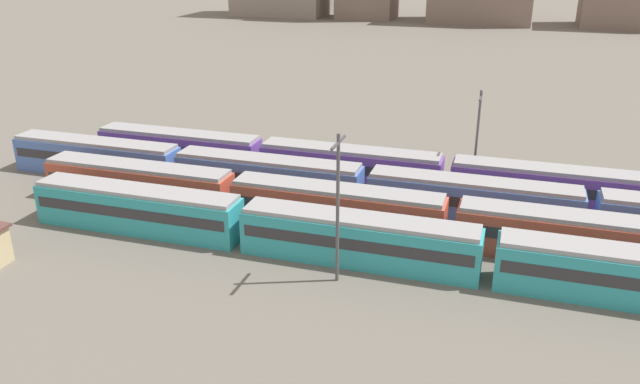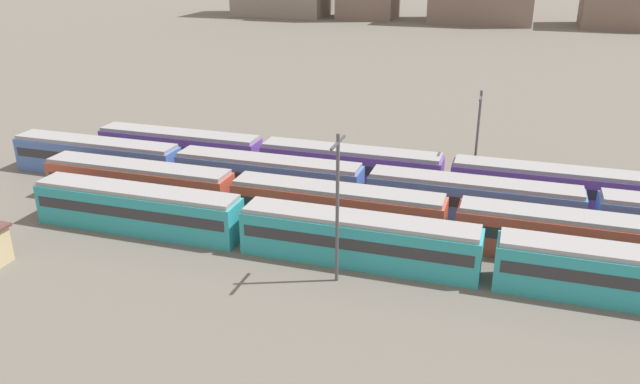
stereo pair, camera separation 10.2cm
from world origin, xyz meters
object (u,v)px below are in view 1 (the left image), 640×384
(train_track_0, at_px, (489,257))
(catenary_pole_0, at_px, (338,203))
(catenary_pole_1, at_px, (477,134))
(train_track_3, at_px, (447,176))
(train_track_2, at_px, (472,200))

(train_track_0, xyz_separation_m, catenary_pole_0, (-10.20, -3.17, 4.11))
(catenary_pole_0, height_order, catenary_pole_1, catenary_pole_0)
(train_track_3, xyz_separation_m, catenary_pole_0, (-5.36, -18.77, 4.11))
(train_track_0, relative_size, train_track_2, 0.80)
(train_track_0, distance_m, train_track_3, 16.33)
(train_track_2, height_order, catenary_pole_0, catenary_pole_0)
(train_track_0, relative_size, catenary_pole_1, 7.76)
(train_track_0, distance_m, catenary_pole_0, 11.45)
(train_track_2, relative_size, catenary_pole_1, 9.73)
(train_track_0, relative_size, train_track_3, 1.00)
(train_track_2, xyz_separation_m, catenary_pole_0, (-8.18, -13.57, 4.11))
(train_track_0, bearing_deg, train_track_3, 107.24)
(train_track_3, relative_size, catenary_pole_1, 7.76)
(train_track_0, height_order, catenary_pole_0, catenary_pole_0)
(train_track_2, distance_m, train_track_3, 5.91)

